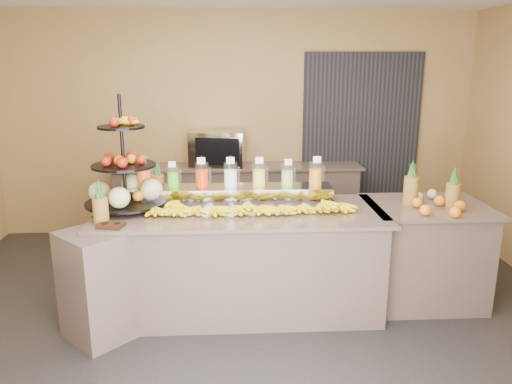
{
  "coord_description": "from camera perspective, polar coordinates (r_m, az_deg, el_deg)",
  "views": [
    {
      "loc": [
        -0.09,
        -3.85,
        2.2
      ],
      "look_at": [
        0.13,
        0.3,
        1.1
      ],
      "focal_mm": 35.0,
      "sensor_mm": 36.0,
      "label": 1
    }
  ],
  "objects": [
    {
      "name": "juice_pitcher_milk",
      "position": [
        4.55,
        -2.93,
        1.84
      ],
      "size": [
        0.12,
        0.13,
        0.29
      ],
      "color": "silver",
      "rests_on": "pitcher_tray"
    },
    {
      "name": "pitcher_tray",
      "position": [
        4.59,
        -2.9,
        -0.28
      ],
      "size": [
        1.85,
        0.3,
        0.15
      ],
      "primitive_type": "cube",
      "color": "gray",
      "rests_on": "buffet_counter"
    },
    {
      "name": "back_ledge",
      "position": [
        6.34,
        -2.14,
        -1.04
      ],
      "size": [
        3.1,
        0.55,
        0.93
      ],
      "color": "gray",
      "rests_on": "ground"
    },
    {
      "name": "ground",
      "position": [
        4.44,
        -1.58,
        -14.9
      ],
      "size": [
        6.0,
        6.0,
        0.0
      ],
      "primitive_type": "plane",
      "color": "black",
      "rests_on": "ground"
    },
    {
      "name": "right_counter",
      "position": [
        4.93,
        18.57,
        -6.57
      ],
      "size": [
        1.08,
        0.88,
        0.93
      ],
      "color": "gray",
      "rests_on": "ground"
    },
    {
      "name": "juice_pitcher_orange_a",
      "position": [
        4.61,
        -12.67,
        1.77
      ],
      "size": [
        0.13,
        0.13,
        0.31
      ],
      "color": "silver",
      "rests_on": "pitcher_tray"
    },
    {
      "name": "condiment_caddy",
      "position": [
        4.09,
        -16.23,
        -3.67
      ],
      "size": [
        0.22,
        0.19,
        0.03
      ],
      "primitive_type": "cube",
      "rotation": [
        0.0,
        0.0,
        -0.23
      ],
      "color": "black",
      "rests_on": "buffet_counter"
    },
    {
      "name": "juice_pitcher_orange_c",
      "position": [
        4.61,
        6.81,
        1.94
      ],
      "size": [
        0.12,
        0.13,
        0.29
      ],
      "color": "silver",
      "rests_on": "pitcher_tray"
    },
    {
      "name": "pineapple_left_a",
      "position": [
        4.17,
        -17.36,
        -1.65
      ],
      "size": [
        0.12,
        0.12,
        0.37
      ],
      "rotation": [
        0.0,
        0.0,
        0.11
      ],
      "color": "brown",
      "rests_on": "buffet_counter"
    },
    {
      "name": "juice_pitcher_lemon",
      "position": [
        4.55,
        0.35,
        1.88
      ],
      "size": [
        0.12,
        0.13,
        0.29
      ],
      "color": "silver",
      "rests_on": "pitcher_tray"
    },
    {
      "name": "juice_pitcher_green",
      "position": [
        4.58,
        -9.45,
        1.6
      ],
      "size": [
        0.11,
        0.11,
        0.26
      ],
      "color": "silver",
      "rests_on": "pitcher_tray"
    },
    {
      "name": "fruit_stand",
      "position": [
        4.49,
        -14.12,
        1.26
      ],
      "size": [
        0.78,
        0.78,
        1.0
      ],
      "rotation": [
        0.0,
        0.0,
        0.1
      ],
      "color": "black",
      "rests_on": "buffet_counter"
    },
    {
      "name": "juice_pitcher_lime",
      "position": [
        4.58,
        3.6,
        1.82
      ],
      "size": [
        0.11,
        0.12,
        0.27
      ],
      "color": "silver",
      "rests_on": "pitcher_tray"
    },
    {
      "name": "buffet_counter",
      "position": [
        4.46,
        -3.2,
        -8.06
      ],
      "size": [
        2.75,
        1.25,
        0.93
      ],
      "color": "gray",
      "rests_on": "ground"
    },
    {
      "name": "right_fruit_pile",
      "position": [
        4.67,
        19.62,
        -0.82
      ],
      "size": [
        0.48,
        0.46,
        0.25
      ],
      "color": "brown",
      "rests_on": "right_counter"
    },
    {
      "name": "oven_warmer",
      "position": [
        6.19,
        -4.4,
        5.01
      ],
      "size": [
        0.7,
        0.53,
        0.44
      ],
      "primitive_type": "cube",
      "rotation": [
        0.0,
        0.0,
        -0.12
      ],
      "color": "gray",
      "rests_on": "back_ledge"
    },
    {
      "name": "room_envelope",
      "position": [
        4.66,
        0.34,
        10.84
      ],
      "size": [
        6.04,
        5.02,
        2.82
      ],
      "color": "olive",
      "rests_on": "ground"
    },
    {
      "name": "banana_heap",
      "position": [
        4.28,
        -0.79,
        -1.64
      ],
      "size": [
        1.81,
        0.16,
        0.15
      ],
      "color": "yellow",
      "rests_on": "buffet_counter"
    },
    {
      "name": "juice_pitcher_orange_b",
      "position": [
        4.55,
        -6.2,
        1.8
      ],
      "size": [
        0.12,
        0.13,
        0.29
      ],
      "color": "silver",
      "rests_on": "pitcher_tray"
    },
    {
      "name": "pineapple_left_b",
      "position": [
        4.81,
        -11.16,
        0.98
      ],
      "size": [
        0.12,
        0.12,
        0.38
      ],
      "rotation": [
        0.0,
        0.0,
        -0.39
      ],
      "color": "brown",
      "rests_on": "buffet_counter"
    }
  ]
}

